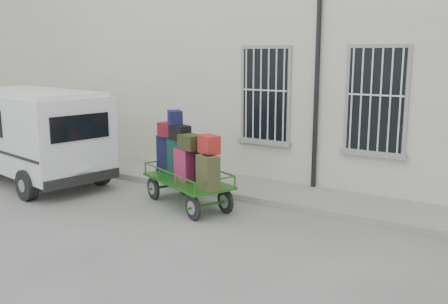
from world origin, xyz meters
The scene contains 5 objects.
ground centered at (0.00, 0.00, 0.00)m, with size 80.00×80.00×0.00m, color #63625E.
building centered at (0.00, 5.50, 3.00)m, with size 24.00×5.15×6.00m.
sidewalk centered at (0.00, 2.20, 0.07)m, with size 24.00×1.70×0.15m, color gray.
luggage_cart centered at (-0.92, 0.48, 0.97)m, with size 2.66×1.80×2.02m.
van centered at (-5.46, 0.00, 1.34)m, with size 4.90×2.71×2.34m.
Camera 1 is at (5.47, -7.74, 3.21)m, focal length 40.00 mm.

